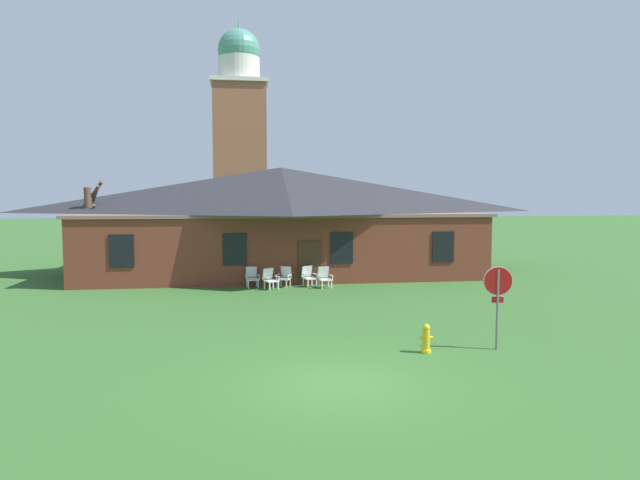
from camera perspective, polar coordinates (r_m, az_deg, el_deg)
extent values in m
plane|color=#336028|center=(12.89, 2.18, -14.61)|extent=(200.00, 200.00, 0.00)
cube|color=brown|center=(31.14, -4.01, -0.32)|extent=(20.35, 10.00, 3.20)
cube|color=#835E55|center=(31.04, -4.03, 2.78)|extent=(20.75, 10.20, 0.16)
pyramid|color=#28282D|center=(31.03, -4.04, 5.21)|extent=(21.16, 10.40, 2.48)
cube|color=black|center=(26.60, -19.84, -1.06)|extent=(1.10, 0.06, 1.50)
cube|color=black|center=(26.04, -8.82, -0.96)|extent=(1.10, 0.06, 1.50)
cube|color=black|center=(26.46, 2.26, -0.82)|extent=(1.10, 0.06, 1.50)
cube|color=black|center=(27.82, 12.62, -0.66)|extent=(1.10, 0.06, 1.50)
cube|color=#422819|center=(26.30, -1.11, -2.40)|extent=(1.10, 0.06, 2.10)
cube|color=#93563D|center=(52.76, -8.25, 7.75)|extent=(4.80, 4.80, 14.46)
cube|color=silver|center=(53.70, -8.35, 15.68)|extent=(5.18, 5.18, 0.36)
cylinder|color=silver|center=(53.96, -8.36, 17.01)|extent=(3.80, 3.80, 2.20)
sphere|color=#4C8E7A|center=(54.37, -8.39, 18.84)|extent=(3.88, 3.88, 3.88)
cone|color=#4C8E7A|center=(55.00, -8.42, 21.20)|extent=(0.24, 0.24, 1.00)
cylinder|color=slate|center=(16.06, 17.88, -6.86)|extent=(0.07, 0.07, 2.23)
cylinder|color=white|center=(15.93, 17.93, -4.05)|extent=(0.80, 0.16, 0.81)
cylinder|color=#B71414|center=(15.91, 17.96, -4.07)|extent=(0.75, 0.15, 0.76)
cube|color=#B71414|center=(16.00, 17.90, -5.90)|extent=(0.32, 0.08, 0.16)
cube|color=white|center=(16.02, 17.89, -5.89)|extent=(0.34, 0.07, 0.18)
cube|color=white|center=(25.63, -6.41, -4.58)|extent=(0.06, 0.06, 0.36)
cube|color=white|center=(25.56, -7.43, -4.62)|extent=(0.06, 0.06, 0.36)
cube|color=white|center=(26.06, -6.58, -4.43)|extent=(0.06, 0.06, 0.36)
cube|color=white|center=(25.99, -7.58, -4.46)|extent=(0.06, 0.06, 0.36)
cube|color=white|center=(25.78, -7.01, -4.07)|extent=(0.61, 0.59, 0.05)
cube|color=white|center=(26.04, -7.12, -3.32)|extent=(0.54, 0.26, 0.54)
cube|color=white|center=(25.78, -6.37, -3.63)|extent=(0.13, 0.47, 0.03)
cube|color=white|center=(25.64, -6.30, -3.92)|extent=(0.05, 0.05, 0.22)
cube|color=white|center=(25.68, -7.64, -3.67)|extent=(0.13, 0.47, 0.03)
cube|color=white|center=(25.54, -7.58, -3.96)|extent=(0.05, 0.05, 0.22)
cube|color=white|center=(25.17, -4.34, -4.73)|extent=(0.07, 0.07, 0.36)
cube|color=white|center=(24.93, -5.24, -4.83)|extent=(0.07, 0.07, 0.36)
cube|color=white|center=(25.54, -4.87, -4.60)|extent=(0.07, 0.07, 0.36)
cube|color=white|center=(25.31, -5.76, -4.69)|extent=(0.07, 0.07, 0.36)
cube|color=white|center=(25.20, -5.05, -4.25)|extent=(0.72, 0.71, 0.05)
cube|color=white|center=(25.42, -5.43, -3.50)|extent=(0.54, 0.41, 0.54)
cube|color=white|center=(25.31, -4.47, -3.77)|extent=(0.28, 0.44, 0.03)
cube|color=white|center=(25.19, -4.28, -4.06)|extent=(0.05, 0.05, 0.22)
cube|color=white|center=(25.01, -5.60, -3.87)|extent=(0.28, 0.44, 0.03)
cube|color=white|center=(24.89, -5.41, -4.17)|extent=(0.05, 0.05, 0.22)
cube|color=white|center=(25.52, -3.51, -4.60)|extent=(0.07, 0.07, 0.36)
cube|color=white|center=(25.71, -4.45, -4.54)|extent=(0.07, 0.07, 0.36)
cube|color=white|center=(25.93, -3.12, -4.45)|extent=(0.07, 0.07, 0.36)
cube|color=white|center=(26.11, -4.05, -4.40)|extent=(0.07, 0.07, 0.36)
cube|color=white|center=(25.78, -3.78, -4.05)|extent=(0.72, 0.71, 0.05)
cube|color=white|center=(26.02, -3.51, -3.30)|extent=(0.54, 0.41, 0.54)
cube|color=white|center=(25.62, -3.21, -3.66)|extent=(0.27, 0.44, 0.03)
cube|color=white|center=(25.49, -3.35, -3.95)|extent=(0.05, 0.05, 0.22)
cube|color=white|center=(25.85, -4.39, -3.59)|extent=(0.27, 0.44, 0.03)
cube|color=white|center=(25.72, -4.54, -3.88)|extent=(0.05, 0.05, 0.22)
cube|color=white|center=(25.85, -0.37, -4.47)|extent=(0.07, 0.07, 0.36)
cube|color=white|center=(25.63, -1.26, -4.55)|extent=(0.07, 0.07, 0.36)
cube|color=white|center=(26.23, -0.85, -4.34)|extent=(0.07, 0.07, 0.36)
cube|color=white|center=(26.01, -1.73, -4.42)|extent=(0.07, 0.07, 0.36)
cube|color=white|center=(25.90, -1.05, -4.00)|extent=(0.69, 0.68, 0.05)
cube|color=white|center=(26.12, -1.38, -3.26)|extent=(0.55, 0.37, 0.54)
cube|color=white|center=(25.99, -0.47, -3.53)|extent=(0.23, 0.46, 0.03)
cube|color=white|center=(25.87, -0.29, -3.82)|extent=(0.05, 0.05, 0.22)
cube|color=white|center=(25.71, -1.60, -3.62)|extent=(0.23, 0.46, 0.03)
cube|color=white|center=(25.59, -1.43, -3.91)|extent=(0.05, 0.05, 0.22)
cube|color=silver|center=(25.41, 1.21, -4.63)|extent=(0.06, 0.06, 0.36)
cube|color=silver|center=(25.26, 0.23, -4.69)|extent=(0.06, 0.06, 0.36)
cube|color=silver|center=(25.82, 0.88, -4.48)|extent=(0.06, 0.06, 0.36)
cube|color=silver|center=(25.67, -0.09, -4.54)|extent=(0.06, 0.06, 0.36)
cube|color=silver|center=(25.51, 0.56, -4.13)|extent=(0.62, 0.61, 0.05)
cube|color=silver|center=(25.76, 0.33, -3.37)|extent=(0.54, 0.28, 0.54)
cube|color=silver|center=(25.56, 1.19, -3.67)|extent=(0.14, 0.47, 0.03)
cube|color=silver|center=(25.42, 1.31, -3.97)|extent=(0.05, 0.05, 0.22)
cube|color=silver|center=(25.37, -0.05, -3.73)|extent=(0.14, 0.47, 0.03)
cube|color=silver|center=(25.23, 0.07, -4.03)|extent=(0.05, 0.05, 0.22)
cylinder|color=brown|center=(30.51, -22.80, 0.63)|extent=(0.36, 0.36, 4.68)
cylinder|color=brown|center=(30.71, -22.13, 4.86)|extent=(0.89, 0.88, 0.90)
cylinder|color=brown|center=(30.58, -22.21, 4.46)|extent=(0.63, 0.85, 0.89)
cylinder|color=brown|center=(30.36, -22.16, 2.66)|extent=(0.18, 0.89, 0.88)
cylinder|color=gold|center=(15.50, 10.90, -11.23)|extent=(0.28, 0.28, 0.08)
cylinder|color=gold|center=(15.42, 10.92, -10.10)|extent=(0.20, 0.20, 0.55)
sphere|color=gold|center=(15.34, 10.94, -8.89)|extent=(0.20, 0.20, 0.20)
cylinder|color=gold|center=(15.36, 10.46, -9.93)|extent=(0.10, 0.08, 0.08)
cylinder|color=gold|center=(15.44, 11.39, -9.87)|extent=(0.10, 0.08, 0.08)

